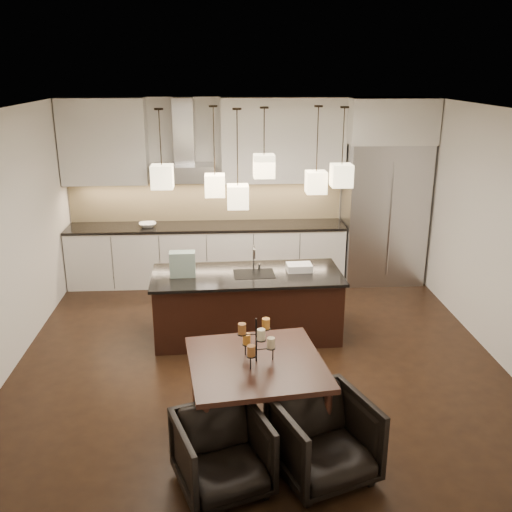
{
  "coord_description": "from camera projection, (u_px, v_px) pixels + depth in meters",
  "views": [
    {
      "loc": [
        -0.37,
        -6.01,
        3.22
      ],
      "look_at": [
        0.0,
        0.2,
        1.15
      ],
      "focal_mm": 40.0,
      "sensor_mm": 36.0,
      "label": 1
    }
  ],
  "objects": [
    {
      "name": "floor",
      "position": [
        257.0,
        354.0,
        6.74
      ],
      "size": [
        5.5,
        5.5,
        0.02
      ],
      "primitive_type": "cube",
      "color": "black",
      "rests_on": "ground"
    },
    {
      "name": "ceiling",
      "position": [
        257.0,
        109.0,
        5.85
      ],
      "size": [
        5.5,
        5.5,
        0.02
      ],
      "primitive_type": "cube",
      "color": "white",
      "rests_on": "wall_back"
    },
    {
      "name": "wall_back",
      "position": [
        246.0,
        189.0,
        8.91
      ],
      "size": [
        5.5,
        0.02,
        2.8
      ],
      "primitive_type": "cube",
      "color": "silver",
      "rests_on": "ground"
    },
    {
      "name": "wall_front",
      "position": [
        284.0,
        364.0,
        3.68
      ],
      "size": [
        5.5,
        0.02,
        2.8
      ],
      "primitive_type": "cube",
      "color": "silver",
      "rests_on": "ground"
    },
    {
      "name": "wall_left",
      "position": [
        2.0,
        245.0,
        6.14
      ],
      "size": [
        0.02,
        5.5,
        2.8
      ],
      "primitive_type": "cube",
      "color": "silver",
      "rests_on": "ground"
    },
    {
      "name": "wall_right",
      "position": [
        500.0,
        236.0,
        6.45
      ],
      "size": [
        0.02,
        5.5,
        2.8
      ],
      "primitive_type": "cube",
      "color": "silver",
      "rests_on": "ground"
    },
    {
      "name": "refrigerator",
      "position": [
        383.0,
        213.0,
        8.77
      ],
      "size": [
        1.2,
        0.72,
        2.15
      ],
      "primitive_type": "cube",
      "color": "#B7B7BA",
      "rests_on": "floor"
    },
    {
      "name": "fridge_panel",
      "position": [
        390.0,
        120.0,
        8.33
      ],
      "size": [
        1.26,
        0.72,
        0.65
      ],
      "primitive_type": "cube",
      "color": "silver",
      "rests_on": "refrigerator"
    },
    {
      "name": "lower_cabinets",
      "position": [
        207.0,
        255.0,
        8.86
      ],
      "size": [
        4.21,
        0.62,
        0.88
      ],
      "primitive_type": "cube",
      "color": "silver",
      "rests_on": "floor"
    },
    {
      "name": "countertop",
      "position": [
        207.0,
        226.0,
        8.72
      ],
      "size": [
        4.21,
        0.66,
        0.04
      ],
      "primitive_type": "cube",
      "color": "black",
      "rests_on": "lower_cabinets"
    },
    {
      "name": "backsplash",
      "position": [
        206.0,
        201.0,
        8.89
      ],
      "size": [
        4.21,
        0.02,
        0.63
      ],
      "primitive_type": "cube",
      "color": "#D0B984",
      "rests_on": "countertop"
    },
    {
      "name": "upper_cab_left",
      "position": [
        104.0,
        142.0,
        8.36
      ],
      "size": [
        1.25,
        0.35,
        1.25
      ],
      "primitive_type": "cube",
      "color": "silver",
      "rests_on": "wall_back"
    },
    {
      "name": "upper_cab_right",
      "position": [
        283.0,
        140.0,
        8.51
      ],
      "size": [
        1.85,
        0.35,
        1.25
      ],
      "primitive_type": "cube",
      "color": "silver",
      "rests_on": "wall_back"
    },
    {
      "name": "hood_canopy",
      "position": [
        185.0,
        173.0,
        8.49
      ],
      "size": [
        0.9,
        0.52,
        0.24
      ],
      "primitive_type": "cube",
      "color": "#B7B7BA",
      "rests_on": "wall_back"
    },
    {
      "name": "hood_chimney",
      "position": [
        184.0,
        131.0,
        8.4
      ],
      "size": [
        0.3,
        0.28,
        0.96
      ],
      "primitive_type": "cube",
      "color": "#B7B7BA",
      "rests_on": "hood_canopy"
    },
    {
      "name": "fruit_bowl",
      "position": [
        148.0,
        225.0,
        8.6
      ],
      "size": [
        0.3,
        0.3,
        0.06
      ],
      "primitive_type": "imported",
      "rotation": [
        0.0,
        0.0,
        0.16
      ],
      "color": "silver",
      "rests_on": "countertop"
    },
    {
      "name": "island_body",
      "position": [
        247.0,
        306.0,
        7.08
      ],
      "size": [
        2.27,
        0.97,
        0.79
      ],
      "primitive_type": "cube",
      "rotation": [
        0.0,
        0.0,
        0.04
      ],
      "color": "black",
      "rests_on": "floor"
    },
    {
      "name": "island_top",
      "position": [
        247.0,
        275.0,
        6.95
      ],
      "size": [
        2.34,
        1.05,
        0.04
      ],
      "primitive_type": "cube",
      "rotation": [
        0.0,
        0.0,
        0.04
      ],
      "color": "black",
      "rests_on": "island_body"
    },
    {
      "name": "faucet",
      "position": [
        254.0,
        258.0,
        6.98
      ],
      "size": [
        0.1,
        0.22,
        0.34
      ],
      "primitive_type": null,
      "rotation": [
        0.0,
        0.0,
        0.04
      ],
      "color": "silver",
      "rests_on": "island_top"
    },
    {
      "name": "tote_bag",
      "position": [
        183.0,
        264.0,
        6.82
      ],
      "size": [
        0.31,
        0.17,
        0.3
      ],
      "primitive_type": "cube",
      "rotation": [
        0.0,
        0.0,
        0.04
      ],
      "color": "#215034",
      "rests_on": "island_top"
    },
    {
      "name": "food_container",
      "position": [
        299.0,
        267.0,
        7.03
      ],
      "size": [
        0.31,
        0.23,
        0.09
      ],
      "primitive_type": "cube",
      "rotation": [
        0.0,
        0.0,
        0.04
      ],
      "color": "silver",
      "rests_on": "island_top"
    },
    {
      "name": "dining_table",
      "position": [
        256.0,
        396.0,
        5.22
      ],
      "size": [
        1.33,
        1.33,
        0.71
      ],
      "primitive_type": null,
      "rotation": [
        0.0,
        0.0,
        0.13
      ],
      "color": "black",
      "rests_on": "floor"
    },
    {
      "name": "candelabra",
      "position": [
        256.0,
        340.0,
        5.04
      ],
      "size": [
        0.38,
        0.38,
        0.42
      ],
      "primitive_type": null,
      "rotation": [
        0.0,
        0.0,
        0.13
      ],
      "color": "black",
      "rests_on": "dining_table"
    },
    {
      "name": "candle_a",
      "position": [
        271.0,
        343.0,
        5.08
      ],
      "size": [
        0.08,
        0.08,
        0.1
      ],
      "primitive_type": "cylinder",
      "rotation": [
        0.0,
        0.0,
        0.13
      ],
      "color": "beige",
      "rests_on": "candelabra"
    },
    {
      "name": "candle_b",
      "position": [
        247.0,
        339.0,
        5.15
      ],
      "size": [
        0.08,
        0.08,
        0.1
      ],
      "primitive_type": "cylinder",
      "rotation": [
        0.0,
        0.0,
        0.13
      ],
      "color": "orange",
      "rests_on": "candelabra"
    },
    {
      "name": "candle_c",
      "position": [
        251.0,
        351.0,
        4.94
      ],
      "size": [
        0.08,
        0.08,
        0.1
      ],
      "primitive_type": "cylinder",
      "rotation": [
        0.0,
        0.0,
        0.13
      ],
      "color": "#965B2A",
      "rests_on": "candelabra"
    },
    {
      "name": "candle_d",
      "position": [
        266.0,
        323.0,
        5.11
      ],
      "size": [
        0.08,
        0.08,
        0.1
      ],
      "primitive_type": "cylinder",
      "rotation": [
        0.0,
        0.0,
        0.13
      ],
      "color": "orange",
      "rests_on": "candelabra"
    },
    {
      "name": "candle_e",
      "position": [
        242.0,
        329.0,
        5.0
      ],
      "size": [
        0.08,
        0.08,
        0.1
      ],
      "primitive_type": "cylinder",
      "rotation": [
        0.0,
        0.0,
        0.13
      ],
      "color": "#965B2A",
      "rests_on": "candelabra"
    },
    {
      "name": "candle_f",
      "position": [
        261.0,
        335.0,
        4.9
      ],
      "size": [
        0.08,
        0.08,
        0.1
      ],
      "primitive_type": "cylinder",
      "rotation": [
        0.0,
        0.0,
        0.13
      ],
      "color": "beige",
      "rests_on": "candelabra"
    },
    {
      "name": "armchair_left",
      "position": [
        222.0,
        454.0,
        4.5
      ],
      "size": [
        0.88,
        0.89,
        0.64
      ],
      "primitive_type": "imported",
      "rotation": [
        0.0,
        0.0,
        0.34
      ],
      "color": "black",
      "rests_on": "floor"
    },
    {
      "name": "armchair_right",
      "position": [
        324.0,
        439.0,
        4.64
      ],
      "size": [
        0.96,
        0.97,
        0.69
      ],
      "primitive_type": "imported",
      "rotation": [
        0.0,
        0.0,
        0.36
      ],
      "color": "black",
      "rests_on": "floor"
    },
    {
      "name": "pendant_a",
      "position": [
        162.0,
        177.0,
        6.36
      ],
      "size": [
        0.24,
        0.24,
        0.26
      ],
      "primitive_type": "cube",
      "color": "#FFE8AE",
      "rests_on": "ceiling"
    },
    {
      "name": "pendant_b",
      "position": [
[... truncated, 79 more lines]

